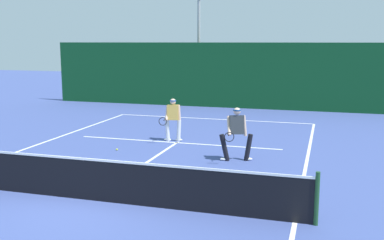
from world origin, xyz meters
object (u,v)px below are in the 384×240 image
object	(u,v)px
player_far	(173,118)
tennis_ball	(117,149)
light_pole	(199,32)
player_near	(237,132)

from	to	relation	value
player_far	tennis_ball	bearing A→B (deg)	45.39
player_far	light_pole	xyz separation A→B (m)	(-2.07, 10.72, 3.27)
player_far	player_near	bearing A→B (deg)	132.93
light_pole	player_near	bearing A→B (deg)	-69.35
tennis_ball	light_pole	bearing A→B (deg)	93.38
player_near	light_pole	world-z (taller)	light_pole
player_near	tennis_ball	size ratio (longest dim) A/B	24.84
player_far	tennis_ball	xyz separation A→B (m)	(-1.32, -1.92, -0.82)
player_far	light_pole	world-z (taller)	light_pole
player_far	light_pole	distance (m)	11.39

